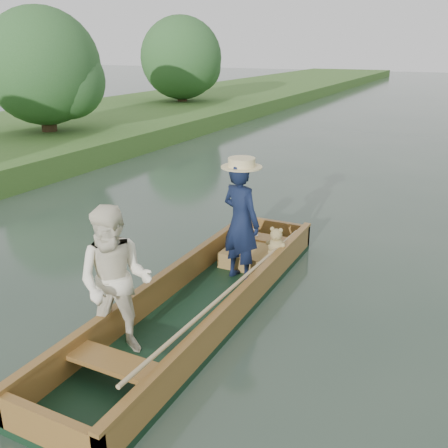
% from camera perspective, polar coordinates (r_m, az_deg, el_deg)
% --- Properties ---
extents(ground, '(120.00, 120.00, 0.00)m').
position_cam_1_polar(ground, '(6.13, -2.56, -10.11)').
color(ground, '#283D30').
rests_on(ground, ground).
extents(trees_far, '(23.14, 16.85, 4.75)m').
position_cam_1_polar(trees_far, '(14.77, 19.56, 16.85)').
color(trees_far, '#47331E').
rests_on(trees_far, ground).
extents(punt, '(1.34, 5.00, 1.71)m').
position_cam_1_polar(punt, '(5.86, -3.63, -5.66)').
color(punt, black).
rests_on(punt, ground).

